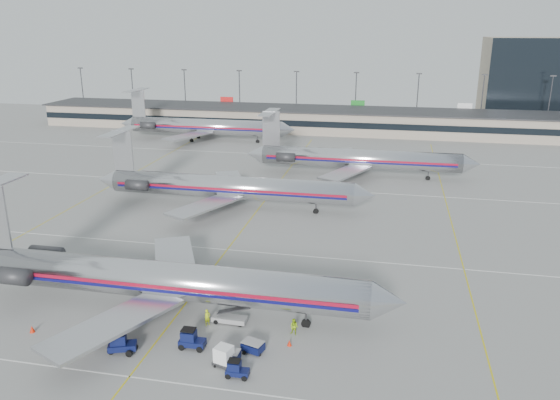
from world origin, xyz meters
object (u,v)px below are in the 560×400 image
(jet_second_row, at_px, (225,187))
(belt_loader, at_px, (230,318))
(tug_center, at_px, (191,339))
(jet_foreground, at_px, (157,279))
(uld_container, at_px, (224,356))

(jet_second_row, relative_size, belt_loader, 11.33)
(tug_center, relative_size, belt_loader, 0.59)
(jet_second_row, relative_size, tug_center, 19.28)
(jet_foreground, distance_m, tug_center, 8.60)
(uld_container, bearing_deg, belt_loader, 118.03)
(jet_second_row, height_order, belt_loader, jet_second_row)
(belt_loader, bearing_deg, jet_second_row, 109.82)
(jet_foreground, height_order, uld_container, jet_foreground)
(jet_foreground, xyz_separation_m, uld_container, (9.46, -7.67, -2.77))
(tug_center, bearing_deg, jet_second_row, 101.47)
(uld_container, bearing_deg, jet_second_row, 122.77)
(jet_foreground, bearing_deg, jet_second_row, 95.55)
(tug_center, bearing_deg, belt_loader, 64.63)
(tug_center, relative_size, uld_container, 1.21)
(jet_second_row, distance_m, belt_loader, 36.66)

